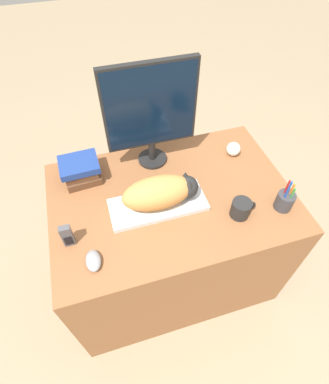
% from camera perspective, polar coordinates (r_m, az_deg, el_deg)
% --- Properties ---
extents(ground_plane, '(12.00, 12.00, 0.00)m').
position_cam_1_polar(ground_plane, '(1.98, 4.68, -24.11)').
color(ground_plane, '#998466').
extents(desk, '(1.17, 0.79, 0.78)m').
position_cam_1_polar(desk, '(1.77, 1.11, -8.75)').
color(desk, brown).
rests_on(desk, ground_plane).
extents(keyboard, '(0.45, 0.18, 0.02)m').
position_cam_1_polar(keyboard, '(1.41, -1.26, -2.44)').
color(keyboard, silver).
rests_on(keyboard, desk).
extents(cat, '(0.36, 0.16, 0.15)m').
position_cam_1_polar(cat, '(1.34, -0.48, 0.05)').
color(cat, '#D18C47').
rests_on(cat, keyboard).
extents(monitor, '(0.44, 0.15, 0.54)m').
position_cam_1_polar(monitor, '(1.43, -2.66, 15.26)').
color(monitor, black).
rests_on(monitor, desk).
extents(computer_mouse, '(0.06, 0.10, 0.04)m').
position_cam_1_polar(computer_mouse, '(1.28, -13.40, -12.61)').
color(computer_mouse, gray).
rests_on(computer_mouse, desk).
extents(coffee_mug, '(0.12, 0.09, 0.09)m').
position_cam_1_polar(coffee_mug, '(1.40, 14.40, -3.07)').
color(coffee_mug, black).
rests_on(coffee_mug, desk).
extents(pen_cup, '(0.08, 0.08, 0.19)m').
position_cam_1_polar(pen_cup, '(1.48, 21.94, -1.52)').
color(pen_cup, '#38383D').
rests_on(pen_cup, desk).
extents(baseball, '(0.08, 0.08, 0.08)m').
position_cam_1_polar(baseball, '(1.68, 12.99, 7.99)').
color(baseball, silver).
rests_on(baseball, desk).
extents(phone, '(0.05, 0.03, 0.12)m').
position_cam_1_polar(phone, '(1.32, -18.03, -7.94)').
color(phone, '#4C4C51').
rests_on(phone, desk).
extents(book_stack, '(0.19, 0.18, 0.11)m').
position_cam_1_polar(book_stack, '(1.55, -15.67, 4.09)').
color(book_stack, brown).
rests_on(book_stack, desk).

